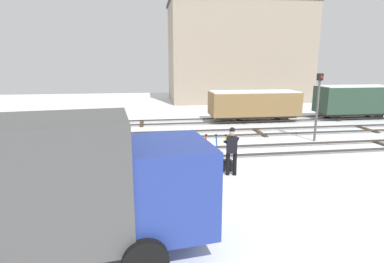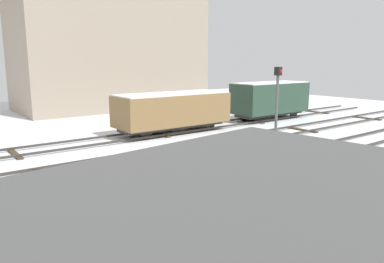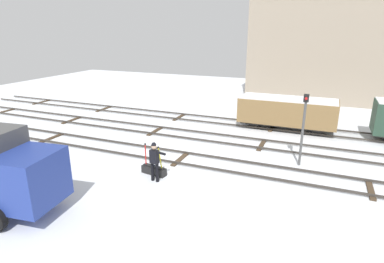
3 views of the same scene
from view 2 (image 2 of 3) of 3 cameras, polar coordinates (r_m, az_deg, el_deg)
name	(u,v)px [view 2 (image 2 of 3)]	position (r m, az deg, el deg)	size (l,w,h in m)	color
ground_plane	(193,186)	(11.69, 0.12, -8.33)	(60.00, 60.00, 0.00)	silver
track_main_line	(193,182)	(11.66, 0.12, -7.83)	(44.00, 1.94, 0.18)	#38332D
track_siding_near	(135,158)	(14.65, -8.75, -4.07)	(44.00, 1.94, 0.18)	#38332D
track_siding_far	(96,141)	(18.01, -14.60, -1.50)	(44.00, 1.94, 0.18)	#38332D
switch_lever_frame	(228,201)	(9.85, 5.62, -10.59)	(1.28, 0.56, 1.45)	black
rail_worker	(256,174)	(9.48, 9.84, -6.50)	(0.61, 0.76, 1.83)	black
signal_post	(277,99)	(16.32, 12.95, 4.84)	(0.24, 0.32, 3.59)	#4C4C4C
apartment_building	(111,44)	(31.67, -12.31, 13.02)	(15.01, 7.12, 10.38)	gray
freight_car_mid_siding	(173,110)	(19.89, -2.98, 3.36)	(6.27, 2.32, 2.16)	#2D2B28
freight_car_near_switch	(270,98)	(25.08, 11.91, 5.03)	(5.45, 2.19, 2.46)	#2D2B28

